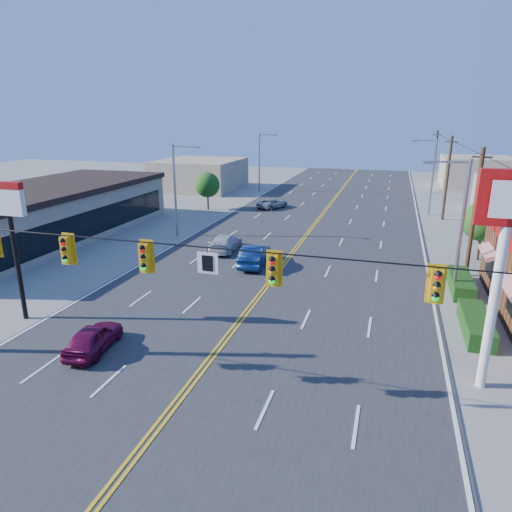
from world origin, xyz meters
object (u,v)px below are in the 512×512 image
(car_magenta, at_px, (94,339))
(car_blue, at_px, (254,256))
(car_silver, at_px, (273,204))
(car_white, at_px, (225,243))
(signal_span, at_px, (173,275))
(pizza_hut_sign, at_px, (11,223))
(kfc_pylon, at_px, (504,239))

(car_magenta, relative_size, car_blue, 0.80)
(car_magenta, height_order, car_silver, car_magenta)
(car_blue, distance_m, car_silver, 21.16)
(car_blue, distance_m, car_white, 4.32)
(signal_span, bearing_deg, pizza_hut_sign, 159.81)
(signal_span, height_order, car_white, signal_span)
(car_blue, bearing_deg, car_white, -45.81)
(car_silver, bearing_deg, car_white, 117.06)
(signal_span, distance_m, car_magenta, 7.04)
(kfc_pylon, bearing_deg, signal_span, -160.22)
(signal_span, relative_size, car_silver, 5.96)
(signal_span, relative_size, car_white, 5.44)
(car_blue, height_order, car_silver, car_blue)
(car_white, xyz_separation_m, car_silver, (-0.84, 17.93, -0.08))
(kfc_pylon, relative_size, pizza_hut_sign, 1.24)
(car_blue, bearing_deg, pizza_hut_sign, 47.95)
(car_blue, bearing_deg, car_magenta, 71.49)
(signal_span, xyz_separation_m, kfc_pylon, (11.12, 4.00, 1.16))
(kfc_pylon, xyz_separation_m, car_white, (-16.23, 14.74, -5.39))
(pizza_hut_sign, height_order, car_blue, pizza_hut_sign)
(signal_span, height_order, kfc_pylon, signal_span)
(pizza_hut_sign, relative_size, car_magenta, 1.91)
(kfc_pylon, distance_m, pizza_hut_sign, 22.02)
(car_blue, xyz_separation_m, car_silver, (-4.10, 20.76, -0.17))
(car_blue, height_order, car_white, car_blue)
(signal_span, relative_size, pizza_hut_sign, 3.55)
(car_magenta, bearing_deg, car_silver, -96.16)
(car_magenta, bearing_deg, car_blue, -110.99)
(car_magenta, bearing_deg, kfc_pylon, 179.62)
(car_magenta, distance_m, car_blue, 14.32)
(kfc_pylon, bearing_deg, pizza_hut_sign, 180.00)
(car_blue, bearing_deg, car_silver, -83.71)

